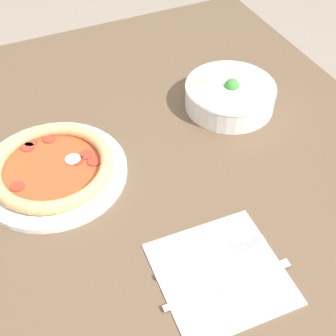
{
  "coord_description": "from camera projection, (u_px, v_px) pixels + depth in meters",
  "views": [
    {
      "loc": [
        0.55,
        -0.26,
        1.41
      ],
      "look_at": [
        -0.01,
        0.0,
        0.77
      ],
      "focal_mm": 50.0,
      "sensor_mm": 36.0,
      "label": 1
    }
  ],
  "objects": [
    {
      "name": "bowl",
      "position": [
        230.0,
        94.0,
        1.04
      ],
      "size": [
        0.2,
        0.2,
        0.07
      ],
      "color": "white",
      "rests_on": "dining_table"
    },
    {
      "name": "napkin",
      "position": [
        221.0,
        273.0,
        0.75
      ],
      "size": [
        0.21,
        0.21,
        0.0
      ],
      "color": "white",
      "rests_on": "dining_table"
    },
    {
      "name": "knife",
      "position": [
        223.0,
        287.0,
        0.73
      ],
      "size": [
        0.02,
        0.22,
        0.01
      ],
      "rotation": [
        0.0,
        0.0,
        1.53
      ],
      "color": "silver",
      "rests_on": "napkin"
    },
    {
      "name": "dining_table",
      "position": [
        171.0,
        211.0,
        0.97
      ],
      "size": [
        1.26,
        1.0,
        0.75
      ],
      "color": "brown",
      "rests_on": "ground_plane"
    },
    {
      "name": "fork",
      "position": [
        211.0,
        258.0,
        0.77
      ],
      "size": [
        0.02,
        0.2,
        0.0
      ],
      "rotation": [
        0.0,
        0.0,
        1.53
      ],
      "color": "silver",
      "rests_on": "napkin"
    },
    {
      "name": "pizza",
      "position": [
        52.0,
        168.0,
        0.9
      ],
      "size": [
        0.29,
        0.29,
        0.04
      ],
      "color": "white",
      "rests_on": "dining_table"
    }
  ]
}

